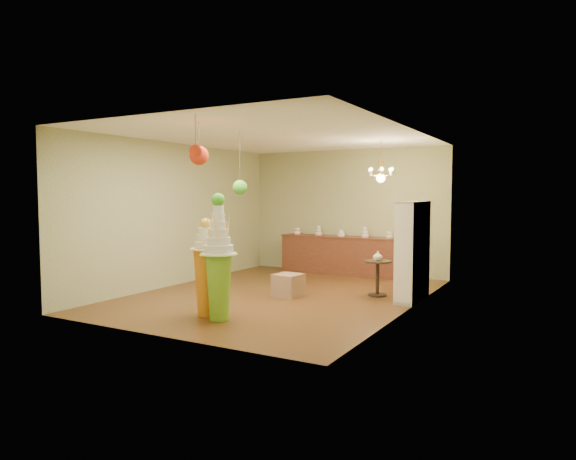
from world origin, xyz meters
The scene contains 17 objects.
floor centered at (0.00, 0.00, 0.00)m, with size 6.50×6.50×0.00m, color #533216.
ceiling centered at (0.00, 0.00, 3.00)m, with size 6.50×6.50×0.00m, color white.
wall_back centered at (0.00, 3.25, 1.50)m, with size 5.00×0.04×3.00m, color #9CA16F.
wall_front centered at (0.00, -3.25, 1.50)m, with size 5.00×0.04×3.00m, color #9CA16F.
wall_left centered at (-2.50, 0.00, 1.50)m, with size 0.04×6.50×3.00m, color #9CA16F.
wall_right centered at (2.50, 0.00, 1.50)m, with size 0.04×6.50×3.00m, color #9CA16F.
pedestal_green centered at (0.17, -2.13, 0.77)m, with size 0.63×0.63×1.94m.
pedestal_orange centered at (-0.19, -1.98, 0.66)m, with size 0.56×0.56×1.55m.
burlap_riser centered at (0.22, -0.05, 0.22)m, with size 0.47×0.47×0.43m, color #8B684B.
sideboard centered at (0.00, 2.97, 0.48)m, with size 3.04×0.54×1.16m.
shelving_unit centered at (2.34, 0.80, 0.90)m, with size 0.33×1.20×1.80m.
round_table centered at (1.65, 0.86, 0.44)m, with size 0.54×0.54×0.67m.
vase centered at (1.65, 0.86, 0.77)m, with size 0.17×0.17×0.18m, color white.
pom_red_left centered at (0.01, -2.37, 2.50)m, with size 0.28×0.28×0.64m.
pom_green_mid centered at (-0.08, -1.20, 2.05)m, with size 0.25×0.25×1.08m.
pom_red_right centered at (0.40, -2.93, 2.51)m, with size 0.17×0.17×0.58m.
chandelier centered at (1.48, 1.48, 2.30)m, with size 0.60×0.60×0.85m.
Camera 1 is at (4.86, -8.39, 1.93)m, focal length 32.00 mm.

